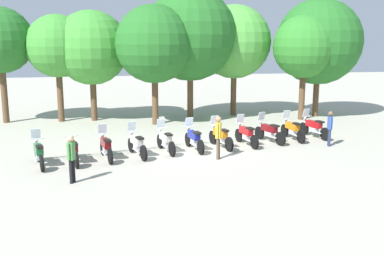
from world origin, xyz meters
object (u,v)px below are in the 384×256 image
(motorcycle_0, at_px, (39,153))
(motorcycle_10, at_px, (314,127))
(tree_7, at_px, (319,42))
(tree_1, at_px, (57,46))
(motorcycle_5, at_px, (194,139))
(motorcycle_6, at_px, (220,136))
(motorcycle_7, at_px, (246,134))
(motorcycle_2, at_px, (106,147))
(tree_3, at_px, (154,44))
(motorcycle_3, at_px, (137,144))
(motorcycle_4, at_px, (165,140))
(motorcycle_1, at_px, (73,151))
(motorcycle_8, at_px, (269,131))
(person_2, at_px, (330,126))
(tree_6, at_px, (304,47))
(tree_4, at_px, (190,35))
(person_1, at_px, (71,155))
(person_0, at_px, (218,134))
(motorcycle_9, at_px, (292,129))
(tree_5, at_px, (234,42))
(tree_0, at_px, (0,40))
(tree_2, at_px, (91,48))

(motorcycle_0, bearing_deg, motorcycle_10, -92.36)
(tree_7, bearing_deg, tree_1, 175.68)
(motorcycle_5, xyz_separation_m, motorcycle_6, (1.27, 0.26, 0.00))
(motorcycle_7, bearing_deg, motorcycle_2, 91.47)
(tree_3, bearing_deg, motorcycle_3, -102.70)
(motorcycle_4, xyz_separation_m, tree_7, (10.50, 7.22, 4.11))
(motorcycle_1, xyz_separation_m, motorcycle_8, (8.89, 1.95, 0.01))
(motorcycle_2, height_order, motorcycle_4, same)
(motorcycle_2, relative_size, person_2, 1.34)
(motorcycle_0, distance_m, tree_6, 16.57)
(motorcycle_6, xyz_separation_m, person_2, (4.96, -0.70, 0.42))
(motorcycle_7, bearing_deg, tree_4, 0.08)
(tree_1, bearing_deg, motorcycle_2, -74.35)
(person_1, xyz_separation_m, tree_3, (3.97, 10.03, 3.55))
(motorcycle_6, bearing_deg, person_2, -111.47)
(motorcycle_1, bearing_deg, person_2, -98.05)
(motorcycle_2, xyz_separation_m, motorcycle_8, (7.62, 1.64, 0.00))
(motorcycle_10, bearing_deg, person_0, 102.69)
(motorcycle_5, bearing_deg, motorcycle_9, -87.38)
(motorcycle_1, xyz_separation_m, motorcycle_7, (7.63, 1.58, 0.01))
(tree_4, relative_size, tree_5, 1.12)
(motorcycle_6, xyz_separation_m, tree_6, (6.61, 5.98, 3.83))
(tree_5, bearing_deg, motorcycle_8, -93.40)
(tree_7, bearing_deg, tree_4, 176.07)
(motorcycle_6, relative_size, tree_0, 0.33)
(person_2, height_order, tree_7, tree_7)
(motorcycle_0, distance_m, motorcycle_2, 2.60)
(motorcycle_10, bearing_deg, tree_0, 50.31)
(motorcycle_7, distance_m, tree_0, 15.09)
(tree_0, bearing_deg, person_0, -44.89)
(motorcycle_5, xyz_separation_m, tree_4, (1.29, 7.67, 4.52))
(motorcycle_1, relative_size, motorcycle_2, 1.00)
(motorcycle_1, xyz_separation_m, tree_3, (4.09, 7.45, 4.02))
(motorcycle_10, bearing_deg, tree_7, -42.13)
(motorcycle_10, xyz_separation_m, tree_4, (-5.06, 6.28, 4.52))
(motorcycle_8, bearing_deg, person_1, 98.68)
(motorcycle_1, relative_size, motorcycle_9, 0.99)
(person_2, xyz_separation_m, tree_7, (3.00, 7.56, 3.69))
(motorcycle_4, relative_size, person_2, 1.34)
(motorcycle_1, bearing_deg, tree_5, -55.53)
(motorcycle_4, relative_size, tree_5, 0.31)
(tree_0, bearing_deg, person_1, -69.57)
(motorcycle_4, height_order, tree_1, tree_1)
(tree_2, bearing_deg, tree_0, 177.10)
(motorcycle_4, relative_size, tree_2, 0.33)
(motorcycle_6, bearing_deg, tree_6, -61.33)
(motorcycle_0, bearing_deg, motorcycle_7, -93.06)
(motorcycle_5, relative_size, motorcycle_6, 1.01)
(motorcycle_1, relative_size, tree_4, 0.28)
(motorcycle_5, height_order, person_2, person_2)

